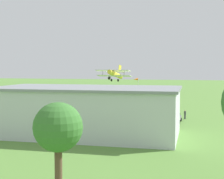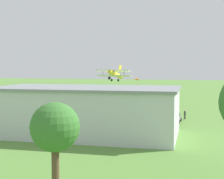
# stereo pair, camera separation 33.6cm
# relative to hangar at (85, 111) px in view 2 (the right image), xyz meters

# --- Properties ---
(ground_plane) EXTENTS (400.00, 400.00, 0.00)m
(ground_plane) POSITION_rel_hangar_xyz_m (2.88, -34.84, -3.50)
(ground_plane) COLOR #568438
(hangar) EXTENTS (27.49, 15.10, 6.98)m
(hangar) POSITION_rel_hangar_xyz_m (0.00, 0.00, 0.00)
(hangar) COLOR silver
(hangar) RESTS_ON ground_plane
(biplane) EXTENTS (9.66, 6.66, 4.11)m
(biplane) POSITION_rel_hangar_xyz_m (4.71, -33.29, 4.74)
(biplane) COLOR yellow
(car_grey) EXTENTS (2.11, 4.29, 1.53)m
(car_grey) POSITION_rel_hangar_xyz_m (-11.57, -14.90, -2.69)
(car_grey) COLOR slate
(car_grey) RESTS_ON ground_plane
(car_green) EXTENTS (2.08, 4.63, 1.55)m
(car_green) POSITION_rel_hangar_xyz_m (8.07, -15.57, -2.68)
(car_green) COLOR #1E6B38
(car_green) RESTS_ON ground_plane
(car_silver) EXTENTS (2.10, 4.10, 1.59)m
(car_silver) POSITION_rel_hangar_xyz_m (14.66, -13.57, -2.67)
(car_silver) COLOR #B7B7BC
(car_silver) RESTS_ON ground_plane
(car_yellow) EXTENTS (2.02, 4.15, 1.68)m
(car_yellow) POSITION_rel_hangar_xyz_m (21.19, -13.65, -2.63)
(car_yellow) COLOR gold
(car_yellow) RESTS_ON ground_plane
(person_watching_takeoff) EXTENTS (0.53, 0.53, 1.74)m
(person_watching_takeoff) POSITION_rel_hangar_xyz_m (4.28, -15.64, -2.63)
(person_watching_takeoff) COLOR #3F3F47
(person_watching_takeoff) RESTS_ON ground_plane
(person_crossing_taxiway) EXTENTS (0.51, 0.51, 1.67)m
(person_crossing_taxiway) POSITION_rel_hangar_xyz_m (-1.93, -15.66, -2.66)
(person_crossing_taxiway) COLOR #3F3F47
(person_crossing_taxiway) RESTS_ON ground_plane
(person_at_fence_line) EXTENTS (0.40, 0.40, 1.73)m
(person_at_fence_line) POSITION_rel_hangar_xyz_m (-13.03, -19.18, -2.63)
(person_at_fence_line) COLOR #3F3F47
(person_at_fence_line) RESTS_ON ground_plane
(person_beside_truck) EXTENTS (0.49, 0.49, 1.67)m
(person_beside_truck) POSITION_rel_hangar_xyz_m (2.49, -15.14, -2.67)
(person_beside_truck) COLOR beige
(person_beside_truck) RESTS_ON ground_plane
(tree_by_windsock) EXTENTS (3.65, 3.65, 7.26)m
(tree_by_windsock) POSITION_rel_hangar_xyz_m (-6.53, 23.89, 1.85)
(tree_by_windsock) COLOR brown
(tree_by_windsock) RESTS_ON ground_plane
(windsock) EXTENTS (1.43, 1.34, 7.08)m
(windsock) POSITION_rel_hangar_xyz_m (0.86, -40.44, 2.70)
(windsock) COLOR silver
(windsock) RESTS_ON ground_plane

